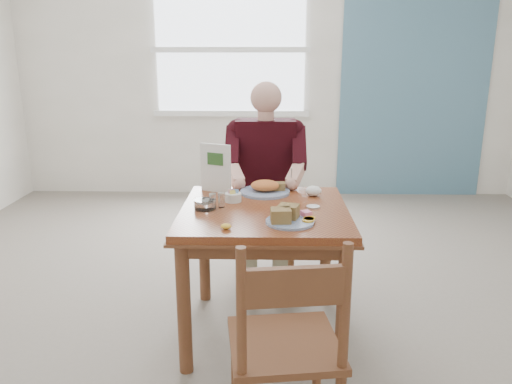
{
  "coord_description": "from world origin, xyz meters",
  "views": [
    {
      "loc": [
        0.02,
        -2.59,
        1.56
      ],
      "look_at": [
        -0.05,
        0.0,
        0.84
      ],
      "focal_mm": 35.0,
      "sensor_mm": 36.0,
      "label": 1
    }
  ],
  "objects_px": {
    "chair_far": "(265,211)",
    "near_plate": "(288,217)",
    "far_plate": "(266,188)",
    "table": "(264,227)",
    "chair_near": "(286,348)",
    "diner": "(266,168)"
  },
  "relations": [
    {
      "from": "diner",
      "to": "far_plate",
      "type": "height_order",
      "value": "diner"
    },
    {
      "from": "far_plate",
      "to": "chair_far",
      "type": "bearing_deg",
      "value": 90.77
    },
    {
      "from": "far_plate",
      "to": "table",
      "type": "bearing_deg",
      "value": -91.29
    },
    {
      "from": "chair_far",
      "to": "far_plate",
      "type": "bearing_deg",
      "value": -89.23
    },
    {
      "from": "chair_far",
      "to": "near_plate",
      "type": "distance_m",
      "value": 1.08
    },
    {
      "from": "diner",
      "to": "near_plate",
      "type": "xyz_separation_m",
      "value": [
        0.12,
        -0.95,
        -0.03
      ]
    },
    {
      "from": "table",
      "to": "diner",
      "type": "height_order",
      "value": "diner"
    },
    {
      "from": "chair_near",
      "to": "chair_far",
      "type": "bearing_deg",
      "value": 93.11
    },
    {
      "from": "chair_far",
      "to": "diner",
      "type": "distance_m",
      "value": 0.34
    },
    {
      "from": "table",
      "to": "near_plate",
      "type": "xyz_separation_m",
      "value": [
        0.12,
        -0.24,
        0.14
      ]
    },
    {
      "from": "table",
      "to": "chair_far",
      "type": "height_order",
      "value": "chair_far"
    },
    {
      "from": "table",
      "to": "chair_near",
      "type": "distance_m",
      "value": 0.93
    },
    {
      "from": "near_plate",
      "to": "far_plate",
      "type": "relative_size",
      "value": 0.87
    },
    {
      "from": "diner",
      "to": "near_plate",
      "type": "bearing_deg",
      "value": -82.81
    },
    {
      "from": "chair_far",
      "to": "chair_near",
      "type": "relative_size",
      "value": 1.0
    },
    {
      "from": "far_plate",
      "to": "near_plate",
      "type": "bearing_deg",
      "value": -78.16
    },
    {
      "from": "table",
      "to": "near_plate",
      "type": "bearing_deg",
      "value": -63.39
    },
    {
      "from": "chair_far",
      "to": "chair_near",
      "type": "xyz_separation_m",
      "value": [
        0.09,
        -1.71,
        0.0
      ]
    },
    {
      "from": "chair_near",
      "to": "diner",
      "type": "xyz_separation_m",
      "value": [
        -0.09,
        1.62,
        0.33
      ]
    },
    {
      "from": "chair_far",
      "to": "near_plate",
      "type": "xyz_separation_m",
      "value": [
        0.12,
        -1.04,
        0.3
      ]
    },
    {
      "from": "table",
      "to": "chair_near",
      "type": "relative_size",
      "value": 0.97
    },
    {
      "from": "chair_near",
      "to": "far_plate",
      "type": "bearing_deg",
      "value": 94.07
    }
  ]
}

